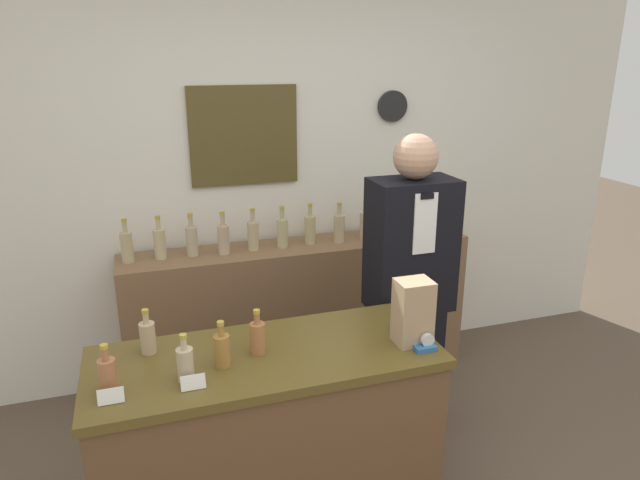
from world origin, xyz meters
The scene contains 24 objects.
back_wall centered at (0.00, 2.00, 1.35)m, with size 5.20×0.09×2.70m.
back_shelf centered at (0.07, 1.75, 0.46)m, with size 2.23×0.37×0.93m.
display_counter centered at (-0.44, 0.49, 0.46)m, with size 1.43×0.58×0.92m.
shopkeeper centered at (0.44, 0.96, 0.86)m, with size 0.43×0.27×1.72m.
potted_plant centered at (0.92, 1.74, 1.13)m, with size 0.25×0.25×0.35m.
paper_bag centered at (0.17, 0.40, 1.06)m, with size 0.15×0.13×0.28m.
tape_dispenser centered at (0.19, 0.32, 0.94)m, with size 0.09×0.06×0.07m.
price_card_left centered at (-1.04, 0.32, 0.94)m, with size 0.09×0.02×0.06m.
price_card_right centered at (-0.75, 0.32, 0.94)m, with size 0.09×0.02×0.06m.
counter_bottle_0 centered at (-1.05, 0.40, 0.99)m, with size 0.06×0.06×0.19m.
counter_bottle_1 centered at (-0.90, 0.66, 0.99)m, with size 0.06×0.06×0.19m.
counter_bottle_2 centered at (-0.77, 0.39, 0.99)m, with size 0.06×0.06×0.19m.
counter_bottle_3 centered at (-0.63, 0.45, 0.99)m, with size 0.06×0.06×0.19m.
counter_bottle_4 centered at (-0.47, 0.51, 0.99)m, with size 0.06×0.06×0.19m.
shelf_bottle_0 centered at (-0.97, 1.77, 1.03)m, with size 0.07×0.07×0.26m.
shelf_bottle_1 centered at (-0.78, 1.77, 1.03)m, with size 0.07×0.07×0.26m.
shelf_bottle_2 centered at (-0.60, 1.77, 1.03)m, with size 0.07×0.07×0.26m.
shelf_bottle_3 centered at (-0.41, 1.74, 1.03)m, with size 0.07×0.07×0.26m.
shelf_bottle_4 centered at (-0.23, 1.75, 1.03)m, with size 0.07×0.07×0.26m.
shelf_bottle_5 centered at (-0.04, 1.76, 1.03)m, with size 0.07×0.07×0.26m.
shelf_bottle_6 centered at (0.14, 1.77, 1.03)m, with size 0.07×0.07×0.26m.
shelf_bottle_7 centered at (0.33, 1.73, 1.03)m, with size 0.07×0.07×0.26m.
shelf_bottle_8 centered at (0.51, 1.75, 1.03)m, with size 0.07×0.07×0.26m.
shelf_bottle_9 centered at (0.70, 1.74, 1.03)m, with size 0.07×0.07×0.26m.
Camera 1 is at (-0.88, -1.55, 2.08)m, focal length 32.00 mm.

